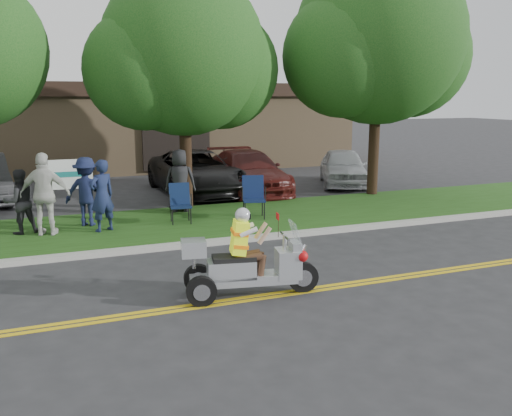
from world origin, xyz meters
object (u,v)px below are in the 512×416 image
object	(u,v)px
trike_scooter	(245,266)
parked_car_right	(248,172)
lawn_chair_a	(253,194)
spectator_adult_right	(45,194)
lawn_chair_b	(180,200)
spectator_adult_left	(102,196)
spectator_adult_mid	(20,202)
parked_car_mid	(196,172)
parked_car_far_right	(343,167)

from	to	relation	value
trike_scooter	parked_car_right	bearing A→B (deg)	79.77
lawn_chair_a	spectator_adult_right	distance (m)	5.40
lawn_chair_b	parked_car_right	world-z (taller)	parked_car_right
spectator_adult_left	parked_car_right	xyz separation A→B (m)	(5.55, 4.52, -0.27)
spectator_adult_mid	parked_car_mid	size ratio (longest dim) A/B	0.29
spectator_adult_mid	spectator_adult_left	bearing A→B (deg)	148.87
lawn_chair_b	parked_car_right	size ratio (longest dim) A/B	0.20
parked_car_mid	trike_scooter	bearing A→B (deg)	-101.55
lawn_chair_a	spectator_adult_left	distance (m)	4.09
spectator_adult_left	parked_car_far_right	distance (m)	10.61
lawn_chair_b	lawn_chair_a	bearing A→B (deg)	3.72
lawn_chair_b	spectator_adult_right	world-z (taller)	spectator_adult_right
spectator_adult_mid	spectator_adult_right	world-z (taller)	spectator_adult_right
lawn_chair_a	spectator_adult_left	world-z (taller)	spectator_adult_left
spectator_adult_mid	spectator_adult_right	size ratio (longest dim) A/B	0.79
lawn_chair_b	parked_car_mid	distance (m)	4.92
spectator_adult_left	spectator_adult_mid	world-z (taller)	spectator_adult_left
trike_scooter	parked_car_far_right	world-z (taller)	trike_scooter
parked_car_right	spectator_adult_mid	bearing A→B (deg)	-149.42
parked_car_far_right	spectator_adult_left	bearing A→B (deg)	-129.40
lawn_chair_a	spectator_adult_mid	size ratio (longest dim) A/B	0.72
trike_scooter	lawn_chair_a	size ratio (longest dim) A/B	2.09
parked_car_right	spectator_adult_right	bearing A→B (deg)	-145.16
spectator_adult_left	spectator_adult_right	bearing A→B (deg)	-30.33
trike_scooter	lawn_chair_a	xyz separation A→B (m)	(2.24, 5.41, 0.20)
lawn_chair_a	spectator_adult_right	bearing A→B (deg)	-164.27
lawn_chair_a	parked_car_right	bearing A→B (deg)	86.68
lawn_chair_b	parked_car_far_right	bearing A→B (deg)	37.18
spectator_adult_left	spectator_adult_right	xyz separation A→B (m)	(-1.31, 0.10, 0.10)
parked_car_far_right	spectator_adult_right	bearing A→B (deg)	-132.64
spectator_adult_right	lawn_chair_b	bearing A→B (deg)	-161.13
lawn_chair_b	parked_car_mid	world-z (taller)	parked_car_mid
lawn_chair_b	spectator_adult_left	world-z (taller)	spectator_adult_left
trike_scooter	lawn_chair_a	distance (m)	5.86
spectator_adult_left	parked_car_right	distance (m)	7.16
trike_scooter	parked_car_far_right	bearing A→B (deg)	62.57
parked_car_right	spectator_adult_left	bearing A→B (deg)	-138.77
spectator_adult_left	lawn_chair_a	bearing A→B (deg)	156.34
spectator_adult_right	spectator_adult_left	bearing A→B (deg)	-168.58
lawn_chair_b	parked_car_mid	xyz separation A→B (m)	(1.69, 4.62, 0.07)
trike_scooter	spectator_adult_right	distance (m)	6.24
parked_car_mid	parked_car_far_right	bearing A→B (deg)	-3.78
trike_scooter	parked_car_right	world-z (taller)	trike_scooter
parked_car_mid	parked_car_far_right	size ratio (longest dim) A/B	1.32
lawn_chair_a	parked_car_mid	bearing A→B (deg)	109.64
parked_car_mid	parked_car_far_right	xyz separation A→B (m)	(5.83, -0.28, -0.06)
spectator_adult_mid	parked_car_far_right	bearing A→B (deg)	-177.21
spectator_adult_right	parked_car_right	distance (m)	8.16
spectator_adult_mid	spectator_adult_right	bearing A→B (deg)	130.85
lawn_chair_a	spectator_adult_left	bearing A→B (deg)	-162.65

